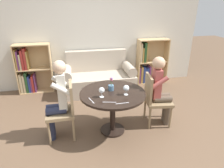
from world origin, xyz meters
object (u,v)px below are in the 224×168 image
at_px(couch, 98,78).
at_px(person_right, 161,89).
at_px(chair_left, 65,108).
at_px(person_left, 57,99).
at_px(bookshelf_left, 30,71).
at_px(wine_glass_left, 102,91).
at_px(chair_right, 155,98).
at_px(bookshelf_right, 148,63).
at_px(wine_glass_right, 126,88).
at_px(flower_vase, 111,86).

relative_size(couch, person_right, 1.37).
relative_size(chair_left, person_left, 0.72).
distance_m(bookshelf_left, wine_glass_left, 2.45).
bearing_deg(chair_right, chair_left, 99.44).
distance_m(bookshelf_right, wine_glass_right, 2.35).
distance_m(bookshelf_right, person_left, 2.87).
xyz_separation_m(couch, person_left, (-0.84, -1.61, 0.35)).
height_order(bookshelf_right, wine_glass_left, bookshelf_right).
height_order(wine_glass_left, wine_glass_right, same).
bearing_deg(bookshelf_right, person_right, -105.02).
bearing_deg(person_right, person_left, 98.67).
bearing_deg(bookshelf_right, wine_glass_left, -126.76).
height_order(bookshelf_right, chair_left, bookshelf_right).
bearing_deg(flower_vase, wine_glass_left, -131.68).
height_order(chair_left, wine_glass_left, chair_left).
relative_size(chair_left, flower_vase, 4.03).
bearing_deg(bookshelf_right, wine_glass_right, -119.50).
height_order(couch, wine_glass_right, couch).
height_order(chair_left, person_right, person_right).
distance_m(person_left, wine_glass_left, 0.68).
bearing_deg(person_left, flower_vase, 91.99).
xyz_separation_m(wine_glass_right, flower_vase, (-0.19, 0.20, -0.03)).
distance_m(bookshelf_left, chair_right, 2.92).
bearing_deg(bookshelf_left, wine_glass_left, -56.43).
bearing_deg(couch, bookshelf_left, 170.30).
relative_size(bookshelf_right, flower_vase, 5.08).
relative_size(person_right, wine_glass_right, 7.91).
height_order(bookshelf_left, chair_right, bookshelf_left).
bearing_deg(flower_vase, person_left, -176.77).
bearing_deg(person_right, couch, 35.40).
distance_m(bookshelf_left, wine_glass_right, 2.67).
relative_size(wine_glass_left, wine_glass_right, 1.00).
bearing_deg(couch, chair_left, -114.91).
bearing_deg(flower_vase, chair_right, 0.59).
xyz_separation_m(chair_right, flower_vase, (-0.76, -0.01, 0.28)).
bearing_deg(person_left, chair_right, 90.74).
height_order(bookshelf_left, bookshelf_right, same).
bearing_deg(bookshelf_left, couch, -9.70).
height_order(person_left, wine_glass_left, person_left).
height_order(couch, chair_left, couch).
distance_m(bookshelf_right, flower_vase, 2.28).
xyz_separation_m(bookshelf_left, person_right, (2.37, -1.84, 0.13)).
relative_size(person_right, wine_glass_left, 7.91).
bearing_deg(person_right, flower_vase, 96.68).
relative_size(person_right, flower_vase, 5.43).
height_order(bookshelf_left, chair_left, bookshelf_left).
xyz_separation_m(chair_right, person_right, (0.09, -0.02, 0.16)).
xyz_separation_m(bookshelf_right, chair_left, (-2.08, -1.87, -0.02)).
height_order(person_right, wine_glass_left, person_right).
bearing_deg(bookshelf_right, couch, -168.68).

